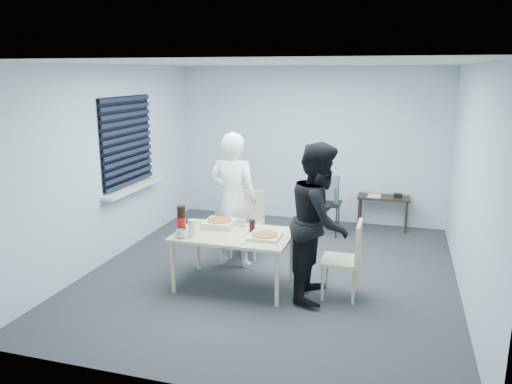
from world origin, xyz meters
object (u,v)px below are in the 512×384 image
(person_white, at_px, (233,200))
(soda_bottle, at_px, (181,220))
(mug_a, at_px, (181,234))
(backpack, at_px, (329,190))
(chair_far, at_px, (248,218))
(chair_right, at_px, (349,255))
(person_black, at_px, (320,221))
(mug_b, at_px, (242,222))
(stool, at_px, (328,209))
(dining_table, at_px, (234,238))
(side_table, at_px, (383,201))

(person_white, relative_size, soda_bottle, 5.30)
(mug_a, bearing_deg, backpack, 63.10)
(chair_far, relative_size, chair_right, 1.00)
(person_black, bearing_deg, mug_a, 103.42)
(person_white, relative_size, mug_a, 14.39)
(person_white, bearing_deg, mug_b, 124.12)
(stool, relative_size, backpack, 1.27)
(dining_table, xyz_separation_m, chair_far, (-0.17, 1.10, -0.09))
(person_black, relative_size, backpack, 4.25)
(mug_a, bearing_deg, soda_bottle, 112.39)
(backpack, bearing_deg, soda_bottle, -133.81)
(chair_far, relative_size, mug_b, 8.90)
(person_black, bearing_deg, dining_table, 91.85)
(soda_bottle, bearing_deg, dining_table, 17.19)
(person_white, bearing_deg, mug_a, 73.47)
(dining_table, height_order, chair_right, chair_right)
(stool, xyz_separation_m, soda_bottle, (-1.36, -2.43, 0.40))
(chair_right, xyz_separation_m, backpack, (-0.55, 2.16, 0.22))
(person_black, distance_m, backpack, 2.22)
(chair_far, height_order, chair_right, same)
(chair_far, bearing_deg, mug_b, -77.47)
(person_black, height_order, mug_b, person_black)
(chair_right, distance_m, person_black, 0.50)
(chair_right, xyz_separation_m, stool, (-0.55, 2.17, -0.09))
(person_white, height_order, soda_bottle, person_white)
(chair_far, xyz_separation_m, stool, (0.95, 1.14, -0.09))
(chair_far, height_order, mug_b, chair_far)
(stool, bearing_deg, soda_bottle, -119.33)
(chair_right, relative_size, soda_bottle, 2.67)
(chair_far, xyz_separation_m, soda_bottle, (-0.41, -1.28, 0.31))
(dining_table, distance_m, side_table, 3.23)
(soda_bottle, bearing_deg, chair_right, 7.54)
(dining_table, relative_size, side_table, 1.66)
(person_black, height_order, mug_a, person_black)
(dining_table, distance_m, backpack, 2.37)
(side_table, relative_size, stool, 1.54)
(dining_table, height_order, soda_bottle, soda_bottle)
(chair_far, relative_size, mug_a, 7.24)
(chair_right, relative_size, backpack, 2.14)
(person_black, distance_m, stool, 2.27)
(stool, bearing_deg, backpack, -90.00)
(dining_table, distance_m, stool, 2.39)
(chair_far, distance_m, mug_b, 0.85)
(person_white, bearing_deg, soda_bottle, 66.91)
(person_black, height_order, side_table, person_black)
(person_white, distance_m, stool, 1.95)
(chair_right, distance_m, mug_b, 1.35)
(person_white, relative_size, person_black, 1.00)
(backpack, relative_size, soda_bottle, 1.25)
(chair_far, bearing_deg, side_table, 43.90)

